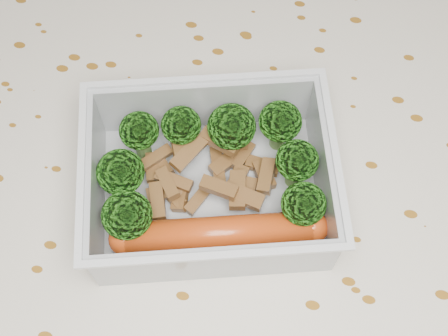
# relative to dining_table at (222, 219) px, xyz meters

# --- Properties ---
(dining_table) EXTENTS (1.40, 0.90, 0.75)m
(dining_table) POSITION_rel_dining_table_xyz_m (0.00, 0.00, 0.00)
(dining_table) COLOR brown
(dining_table) RESTS_ON ground
(tablecloth) EXTENTS (1.46, 0.96, 0.19)m
(tablecloth) POSITION_rel_dining_table_xyz_m (0.00, 0.00, 0.05)
(tablecloth) COLOR beige
(tablecloth) RESTS_ON dining_table
(lunch_container) EXTENTS (0.20, 0.17, 0.06)m
(lunch_container) POSITION_rel_dining_table_xyz_m (-0.00, -0.02, 0.11)
(lunch_container) COLOR silver
(lunch_container) RESTS_ON tablecloth
(broccoli_florets) EXTENTS (0.16, 0.12, 0.05)m
(broccoli_florets) POSITION_rel_dining_table_xyz_m (-0.01, -0.01, 0.12)
(broccoli_florets) COLOR #608C3F
(broccoli_florets) RESTS_ON lunch_container
(meat_pile) EXTENTS (0.10, 0.08, 0.03)m
(meat_pile) POSITION_rel_dining_table_xyz_m (-0.01, -0.01, 0.11)
(meat_pile) COLOR brown
(meat_pile) RESTS_ON lunch_container
(sausage) EXTENTS (0.14, 0.06, 0.02)m
(sausage) POSITION_rel_dining_table_xyz_m (0.01, -0.05, 0.11)
(sausage) COLOR #B93F11
(sausage) RESTS_ON lunch_container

